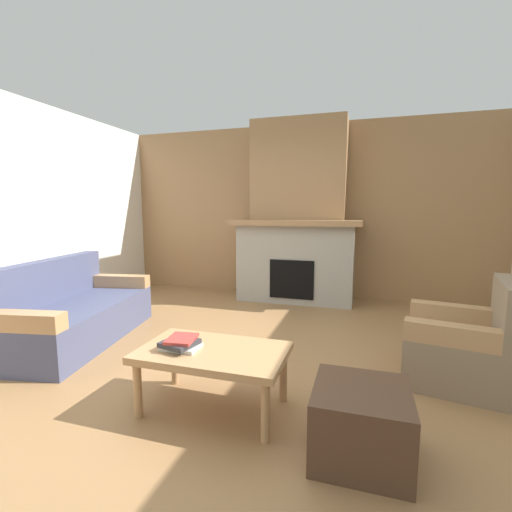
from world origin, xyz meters
The scene contains 8 objects.
ground centered at (0.00, 0.00, 0.00)m, with size 9.00×9.00×0.00m, color olive.
wall_back_wood_panel centered at (0.00, 3.00, 1.35)m, with size 6.00×0.12×2.70m, color #997047.
fireplace centered at (0.00, 2.62, 1.16)m, with size 1.90×0.82×2.70m.
couch centered at (-1.94, 0.19, 0.29)m, with size 1.15×1.92×0.85m.
armchair centered at (1.77, 0.37, 0.29)m, with size 0.89×0.89×0.85m.
coffee_table centered at (0.01, -0.57, 0.38)m, with size 1.00×0.60×0.43m.
ottoman centered at (0.99, -0.77, 0.20)m, with size 0.52×0.52×0.40m, color #4C3323.
book_stack_near_edge centered at (-0.20, -0.62, 0.47)m, with size 0.26×0.26×0.08m.
Camera 1 is at (0.97, -2.68, 1.37)m, focal length 24.74 mm.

